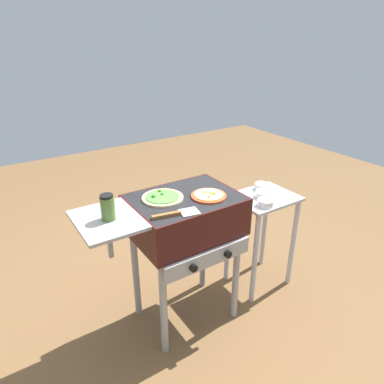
% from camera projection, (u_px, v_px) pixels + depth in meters
% --- Properties ---
extents(ground_plane, '(8.00, 8.00, 0.00)m').
position_uv_depth(ground_plane, '(186.00, 313.00, 2.41)').
color(ground_plane, brown).
extents(grill, '(0.96, 0.53, 0.90)m').
position_uv_depth(grill, '(184.00, 219.00, 2.09)').
color(grill, '#38110F').
rests_on(grill, ground_plane).
extents(pizza_cheese, '(0.21, 0.21, 0.04)m').
position_uv_depth(pizza_cheese, '(209.00, 195.00, 2.04)').
color(pizza_cheese, '#C64723').
rests_on(pizza_cheese, grill).
extents(pizza_veggie, '(0.24, 0.24, 0.04)m').
position_uv_depth(pizza_veggie, '(162.00, 197.00, 2.01)').
color(pizza_veggie, '#E0C17F').
rests_on(pizza_veggie, grill).
extents(sauce_jar, '(0.07, 0.07, 0.14)m').
position_uv_depth(sauce_jar, '(108.00, 207.00, 1.77)').
color(sauce_jar, '#4C6B2D').
rests_on(sauce_jar, grill).
extents(spatula, '(0.27, 0.11, 0.02)m').
position_uv_depth(spatula, '(176.00, 214.00, 1.83)').
color(spatula, '#B7BABF').
rests_on(spatula, grill).
extents(prep_table, '(0.44, 0.36, 0.74)m').
position_uv_depth(prep_table, '(262.00, 222.00, 2.52)').
color(prep_table, '#B2B2B7').
rests_on(prep_table, ground_plane).
extents(topping_bowl_near, '(0.11, 0.11, 0.04)m').
position_uv_depth(topping_bowl_near, '(264.00, 195.00, 2.41)').
color(topping_bowl_near, silver).
rests_on(topping_bowl_near, prep_table).
extents(topping_bowl_far, '(0.11, 0.11, 0.04)m').
position_uv_depth(topping_bowl_far, '(266.00, 203.00, 2.29)').
color(topping_bowl_far, silver).
rests_on(topping_bowl_far, prep_table).
extents(topping_bowl_middle, '(0.10, 0.10, 0.04)m').
position_uv_depth(topping_bowl_middle, '(262.00, 187.00, 2.54)').
color(topping_bowl_middle, silver).
rests_on(topping_bowl_middle, prep_table).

